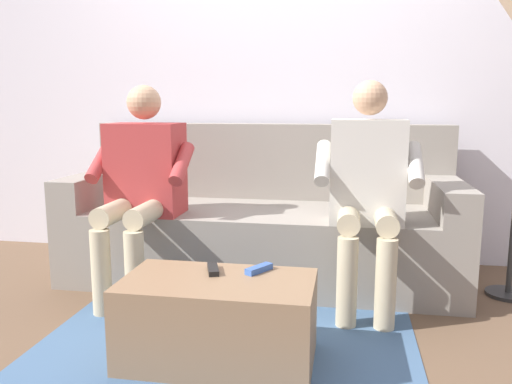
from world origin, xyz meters
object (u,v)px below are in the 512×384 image
object	(u,v)px
remote_black	(213,269)
remote_blue	(259,269)
couch	(262,227)
person_right_seated	(142,178)
coffee_table	(218,320)
person_left_seated	(367,183)

from	to	relation	value
remote_black	remote_blue	bearing A→B (deg)	-98.48
couch	person_right_seated	world-z (taller)	person_right_seated
coffee_table	remote_black	size ratio (longest dim) A/B	5.74
couch	remote_black	xyz separation A→B (m)	(0.04, 1.03, 0.06)
person_right_seated	remote_black	bearing A→B (deg)	132.27
coffee_table	person_left_seated	bearing A→B (deg)	-130.74
remote_blue	remote_black	distance (m)	0.20
couch	person_left_seated	world-z (taller)	person_left_seated
coffee_table	remote_blue	size ratio (longest dim) A/B	5.63
person_right_seated	remote_blue	world-z (taller)	person_right_seated
coffee_table	remote_black	distance (m)	0.21
person_right_seated	remote_blue	xyz separation A→B (m)	(-0.76, 0.59, -0.29)
person_left_seated	remote_blue	distance (m)	0.80
person_right_seated	person_left_seated	bearing A→B (deg)	179.78
person_left_seated	person_right_seated	world-z (taller)	person_left_seated
person_left_seated	remote_blue	xyz separation A→B (m)	(0.46, 0.58, -0.30)
coffee_table	remote_blue	distance (m)	0.27
remote_black	person_right_seated	bearing A→B (deg)	23.53
coffee_table	remote_blue	xyz separation A→B (m)	(-0.15, -0.13, 0.19)
couch	coffee_table	distance (m)	1.13
couch	remote_black	bearing A→B (deg)	87.56
person_right_seated	remote_blue	size ratio (longest dim) A/B	8.35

